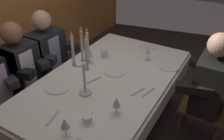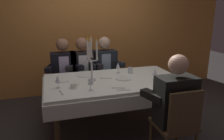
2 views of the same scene
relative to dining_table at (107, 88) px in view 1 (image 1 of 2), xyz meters
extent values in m
plane|color=#33302F|center=(0.00, 0.00, -0.62)|extent=(12.00, 12.00, 0.00)
cube|color=white|center=(0.00, 0.00, 0.10)|extent=(1.90, 1.10, 0.04)
cube|color=white|center=(0.00, 0.00, -0.01)|extent=(1.94, 1.14, 0.18)
cylinder|color=brown|center=(0.83, -0.43, -0.27)|extent=(0.07, 0.07, 0.70)
cylinder|color=brown|center=(0.83, 0.43, -0.27)|extent=(0.07, 0.07, 0.70)
cylinder|color=silver|center=(-0.31, 0.04, 0.13)|extent=(0.11, 0.11, 0.02)
cylinder|color=silver|center=(-0.31, 0.04, 0.28)|extent=(0.02, 0.02, 0.28)
cylinder|color=silver|center=(-0.31, 0.04, 0.46)|extent=(0.04, 0.04, 0.02)
cylinder|color=white|center=(-0.31, 0.04, 0.59)|extent=(0.02, 0.02, 0.24)
ellipsoid|color=yellow|center=(-0.31, 0.04, 0.73)|extent=(0.02, 0.02, 0.03)
cylinder|color=silver|center=(-0.27, 0.04, 0.40)|extent=(0.07, 0.01, 0.01)
cylinder|color=silver|center=(-0.23, 0.04, 0.42)|extent=(0.04, 0.04, 0.02)
cylinder|color=white|center=(-0.23, 0.04, 0.55)|extent=(0.02, 0.02, 0.24)
ellipsoid|color=yellow|center=(-0.23, 0.04, 0.69)|extent=(0.02, 0.02, 0.03)
cylinder|color=silver|center=(-0.33, 0.07, 0.40)|extent=(0.05, 0.07, 0.01)
cylinder|color=silver|center=(-0.35, 0.10, 0.42)|extent=(0.04, 0.04, 0.02)
cylinder|color=white|center=(-0.35, 0.10, 0.55)|extent=(0.02, 0.02, 0.24)
ellipsoid|color=yellow|center=(-0.35, 0.10, 0.69)|extent=(0.02, 0.02, 0.03)
cylinder|color=silver|center=(-0.33, 0.00, 0.40)|extent=(0.05, 0.07, 0.01)
cylinder|color=silver|center=(-0.35, -0.03, 0.42)|extent=(0.04, 0.04, 0.02)
cylinder|color=white|center=(-0.35, -0.03, 0.55)|extent=(0.02, 0.02, 0.24)
ellipsoid|color=yellow|center=(-0.35, -0.03, 0.69)|extent=(0.02, 0.02, 0.03)
cylinder|color=white|center=(0.81, -0.08, 0.13)|extent=(0.20, 0.20, 0.01)
cylinder|color=white|center=(-0.36, 0.31, 0.13)|extent=(0.24, 0.24, 0.01)
cylinder|color=white|center=(0.52, -0.44, 0.13)|extent=(0.24, 0.24, 0.01)
cylinder|color=white|center=(0.14, -0.01, 0.13)|extent=(0.23, 0.23, 0.01)
cylinder|color=silver|center=(-0.40, -0.33, 0.12)|extent=(0.06, 0.06, 0.00)
cylinder|color=silver|center=(-0.40, -0.33, 0.16)|extent=(0.01, 0.01, 0.07)
cone|color=silver|center=(-0.40, -0.33, 0.24)|extent=(0.07, 0.07, 0.08)
cylinder|color=maroon|center=(-0.40, -0.33, 0.22)|extent=(0.04, 0.04, 0.03)
cylinder|color=silver|center=(0.53, -0.19, 0.12)|extent=(0.06, 0.06, 0.00)
cylinder|color=silver|center=(0.53, -0.19, 0.16)|extent=(0.01, 0.01, 0.07)
cone|color=silver|center=(0.53, -0.19, 0.24)|extent=(0.07, 0.07, 0.08)
cylinder|color=#E0D172|center=(0.53, -0.19, 0.22)|extent=(0.04, 0.04, 0.03)
cylinder|color=silver|center=(-0.77, -0.14, 0.12)|extent=(0.06, 0.06, 0.00)
cylinder|color=silver|center=(-0.77, -0.14, 0.16)|extent=(0.01, 0.01, 0.07)
cone|color=silver|center=(-0.77, -0.14, 0.24)|extent=(0.07, 0.07, 0.08)
cylinder|color=maroon|center=(-0.77, -0.14, 0.22)|extent=(0.04, 0.04, 0.03)
cylinder|color=silver|center=(0.16, 0.30, 0.12)|extent=(0.06, 0.06, 0.00)
cylinder|color=silver|center=(0.16, 0.30, 0.16)|extent=(0.01, 0.01, 0.07)
cone|color=silver|center=(0.16, 0.30, 0.24)|extent=(0.07, 0.07, 0.08)
cylinder|color=maroon|center=(0.16, 0.30, 0.22)|extent=(0.04, 0.04, 0.03)
cylinder|color=silver|center=(0.34, 0.24, 0.16)|extent=(0.07, 0.07, 0.09)
cylinder|color=white|center=(-0.59, -0.18, 0.12)|extent=(0.12, 0.12, 0.01)
cylinder|color=white|center=(-0.59, -0.18, 0.15)|extent=(0.08, 0.08, 0.05)
torus|color=white|center=(-0.54, -0.18, 0.15)|extent=(0.04, 0.01, 0.04)
cube|color=#B7B7BC|center=(-0.02, -0.44, 0.12)|extent=(0.17, 0.06, 0.01)
cube|color=#B7B7BC|center=(-0.70, 0.07, 0.12)|extent=(0.17, 0.05, 0.01)
cube|color=#B7B7BC|center=(-0.05, -0.36, 0.12)|extent=(0.17, 0.07, 0.01)
cube|color=#B7B7BC|center=(-0.10, 0.08, 0.12)|extent=(0.17, 0.07, 0.01)
cylinder|color=brown|center=(-0.45, 0.70, -0.41)|extent=(0.04, 0.04, 0.42)
cylinder|color=brown|center=(-0.45, 1.06, -0.41)|extent=(0.04, 0.04, 0.42)
cube|color=brown|center=(-0.63, 0.88, -0.18)|extent=(0.42, 0.42, 0.04)
cube|color=#BCABD2|center=(-0.63, 0.75, 0.14)|extent=(0.16, 0.01, 0.40)
cube|color=black|center=(-0.41, 0.78, 0.15)|extent=(0.19, 0.34, 0.08)
cylinder|color=brown|center=(-0.49, 0.70, -0.41)|extent=(0.04, 0.04, 0.42)
cylinder|color=brown|center=(-0.13, 0.70, -0.41)|extent=(0.04, 0.04, 0.42)
cylinder|color=brown|center=(-0.49, 1.06, -0.41)|extent=(0.04, 0.04, 0.42)
cylinder|color=brown|center=(-0.13, 1.06, -0.41)|extent=(0.04, 0.04, 0.42)
cube|color=brown|center=(-0.31, 0.88, -0.18)|extent=(0.42, 0.42, 0.04)
cube|color=brown|center=(-0.31, 1.07, 0.06)|extent=(0.38, 0.04, 0.44)
cube|color=black|center=(-0.31, 0.88, 0.11)|extent=(0.42, 0.26, 0.54)
cube|color=white|center=(-0.31, 0.75, 0.14)|extent=(0.16, 0.01, 0.40)
sphere|color=#95654C|center=(-0.31, 0.88, 0.51)|extent=(0.21, 0.21, 0.21)
cube|color=black|center=(-0.53, 0.78, 0.15)|extent=(0.19, 0.34, 0.08)
cube|color=black|center=(-0.09, 0.78, 0.15)|extent=(0.19, 0.34, 0.08)
cylinder|color=brown|center=(-0.09, 0.70, -0.41)|extent=(0.04, 0.04, 0.42)
cylinder|color=brown|center=(0.27, 0.70, -0.41)|extent=(0.04, 0.04, 0.42)
cylinder|color=brown|center=(-0.09, 1.06, -0.41)|extent=(0.04, 0.04, 0.42)
cylinder|color=brown|center=(0.27, 1.06, -0.41)|extent=(0.04, 0.04, 0.42)
cube|color=brown|center=(0.09, 0.88, -0.18)|extent=(0.42, 0.42, 0.04)
cube|color=brown|center=(0.09, 1.07, 0.06)|extent=(0.38, 0.04, 0.44)
cube|color=#1E232A|center=(0.09, 0.88, 0.11)|extent=(0.42, 0.26, 0.54)
cube|color=#889DB5|center=(0.09, 0.75, 0.14)|extent=(0.16, 0.01, 0.40)
sphere|color=#D1A787|center=(0.09, 0.88, 0.51)|extent=(0.21, 0.21, 0.21)
cube|color=#1E232A|center=(-0.13, 0.78, 0.15)|extent=(0.19, 0.34, 0.08)
cube|color=#1E232A|center=(0.31, 0.78, 0.15)|extent=(0.19, 0.34, 0.08)
cylinder|color=brown|center=(0.60, -0.70, -0.41)|extent=(0.04, 0.04, 0.42)
cylinder|color=brown|center=(0.24, -0.70, -0.41)|extent=(0.04, 0.04, 0.42)
cylinder|color=brown|center=(0.60, -1.06, -0.41)|extent=(0.04, 0.04, 0.42)
cube|color=brown|center=(0.42, -0.88, -0.18)|extent=(0.42, 0.42, 0.04)
cube|color=black|center=(0.42, -0.88, 0.11)|extent=(0.42, 0.26, 0.54)
cube|color=#B9A6D3|center=(0.42, -0.75, 0.14)|extent=(0.16, 0.01, 0.40)
sphere|color=#DCA689|center=(0.42, -0.88, 0.51)|extent=(0.21, 0.21, 0.21)
cube|color=black|center=(0.64, -0.78, 0.15)|extent=(0.19, 0.34, 0.08)
cube|color=black|center=(0.20, -0.78, 0.15)|extent=(0.19, 0.34, 0.08)
camera|label=1|loc=(-1.63, -1.02, 1.40)|focal=38.06mm
camera|label=2|loc=(-0.86, -2.76, 1.05)|focal=34.59mm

